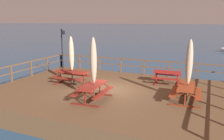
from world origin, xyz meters
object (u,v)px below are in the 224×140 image
picnic_table_mid_left (72,75)px  picnic_table_back_right (186,90)px  picnic_table_back_left (167,75)px  patio_umbrella_tall_mid_left (71,54)px  patio_umbrella_tall_front (189,62)px  picnic_table_mid_centre (93,89)px  lamp_post_hooked (62,43)px  patio_umbrella_tall_back_right (94,61)px

picnic_table_mid_left → picnic_table_back_right: size_ratio=1.03×
picnic_table_back_left → patio_umbrella_tall_mid_left: bearing=-157.9°
patio_umbrella_tall_mid_left → patio_umbrella_tall_front: patio_umbrella_tall_front is taller
picnic_table_mid_left → picnic_table_mid_centre: bearing=-39.8°
picnic_table_back_left → lamp_post_hooked: lamp_post_hooked is taller
picnic_table_back_right → lamp_post_hooked: (-9.80, 4.01, 1.55)m
patio_umbrella_tall_back_right → lamp_post_hooked: size_ratio=0.96×
patio_umbrella_tall_back_right → picnic_table_mid_centre: bearing=163.5°
picnic_table_back_left → patio_umbrella_tall_front: patio_umbrella_tall_front is taller
patio_umbrella_tall_front → patio_umbrella_tall_back_right: 4.51m
picnic_table_back_right → lamp_post_hooked: bearing=157.8°
patio_umbrella_tall_front → picnic_table_mid_centre: bearing=-158.8°
patio_umbrella_tall_mid_left → patio_umbrella_tall_front: bearing=-4.6°
patio_umbrella_tall_back_right → patio_umbrella_tall_mid_left: bearing=140.1°
picnic_table_back_right → patio_umbrella_tall_back_right: size_ratio=0.65×
picnic_table_back_right → picnic_table_mid_centre: 4.51m
picnic_table_mid_left → picnic_table_back_left: size_ratio=1.21×
picnic_table_mid_centre → picnic_table_back_left: bearing=57.5°
patio_umbrella_tall_front → patio_umbrella_tall_back_right: patio_umbrella_tall_back_right is taller
picnic_table_back_right → picnic_table_back_left: (-1.40, 2.83, -0.01)m
patio_umbrella_tall_back_right → picnic_table_back_left: bearing=58.3°
patio_umbrella_tall_front → lamp_post_hooked: 10.60m
picnic_table_back_left → patio_umbrella_tall_back_right: (-2.74, -4.44, 1.41)m
picnic_table_back_left → patio_umbrella_tall_mid_left: patio_umbrella_tall_mid_left is taller
picnic_table_back_left → lamp_post_hooked: 8.62m
patio_umbrella_tall_back_right → picnic_table_back_right: bearing=21.2°
picnic_table_mid_left → picnic_table_mid_centre: 3.35m
picnic_table_mid_left → picnic_table_back_left: (5.39, 2.26, -0.01)m
picnic_table_mid_centre → patio_umbrella_tall_front: bearing=21.2°
picnic_table_back_right → patio_umbrella_tall_front: bearing=56.6°
picnic_table_back_left → patio_umbrella_tall_back_right: 5.40m
picnic_table_mid_left → patio_umbrella_tall_front: patio_umbrella_tall_front is taller
picnic_table_mid_left → patio_umbrella_tall_mid_left: (-0.02, 0.07, 1.29)m
picnic_table_back_right → patio_umbrella_tall_mid_left: (-6.82, 0.63, 1.29)m
lamp_post_hooked → picnic_table_mid_centre: bearing=-45.1°
picnic_table_mid_centre → lamp_post_hooked: 8.05m
picnic_table_back_right → picnic_table_back_left: same height
picnic_table_mid_centre → picnic_table_back_left: 5.24m
picnic_table_back_right → picnic_table_mid_centre: same height
picnic_table_mid_centre → lamp_post_hooked: bearing=134.9°
patio_umbrella_tall_back_right → lamp_post_hooked: bearing=135.2°
patio_umbrella_tall_mid_left → patio_umbrella_tall_back_right: bearing=-39.9°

